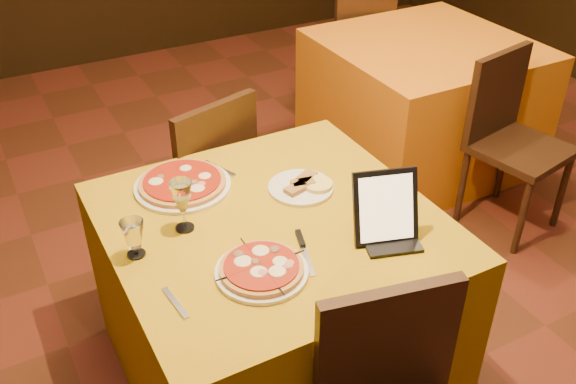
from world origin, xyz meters
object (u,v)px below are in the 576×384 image
pizza_far (183,184)px  wine_glass (183,205)px  chair_main_far (194,181)px  chair_side_far (350,47)px  main_table (274,300)px  side_table (421,103)px  water_glass (134,239)px  pizza_near (262,270)px  tablet (386,207)px  chair_side_near (521,149)px

pizza_far → wine_glass: bearing=-108.9°
chair_main_far → chair_side_far: same height
main_table → side_table: bearing=35.1°
pizza_far → water_glass: 0.40m
pizza_near → tablet: bearing=-3.0°
main_table → pizza_near: 0.48m
water_glass → pizza_near: bearing=-41.0°
chair_main_far → tablet: tablet is taller
side_table → chair_side_near: bearing=-90.0°
wine_glass → side_table: bearing=28.5°
pizza_near → main_table: bearing=56.1°
chair_main_far → chair_side_near: bearing=146.1°
main_table → water_glass: 0.64m
chair_main_far → pizza_near: bearing=65.2°
wine_glass → main_table: bearing=-18.5°
pizza_far → side_table: bearing=23.3°
chair_side_far → wine_glass: wine_glass is taller
water_glass → tablet: 0.80m
main_table → pizza_far: pizza_far is taller
main_table → side_table: (1.55, 1.09, 0.00)m
chair_side_near → chair_side_far: size_ratio=1.00×
tablet → chair_side_near: bearing=41.1°
side_table → chair_main_far: (-1.55, -0.29, 0.08)m
main_table → water_glass: water_glass is taller
chair_main_far → water_glass: 0.96m
side_table → chair_side_near: 0.79m
chair_main_far → main_table: bearing=73.9°
pizza_near → wine_glass: wine_glass is taller
wine_glass → chair_main_far: bearing=68.1°
main_table → chair_side_far: bearing=50.4°
side_table → chair_side_far: bearing=90.0°
chair_main_far → chair_side_far: bearing=-161.5°
chair_side_near → chair_side_far: same height
pizza_near → tablet: (0.44, -0.02, 0.10)m
tablet → pizza_far: bearing=146.2°
pizza_far → chair_side_near: bearing=-1.0°
chair_side_far → water_glass: bearing=49.3°
chair_side_near → water_glass: (-2.02, -0.27, 0.36)m
main_table → side_table: same height
chair_main_far → side_table: bearing=174.5°
chair_side_near → tablet: bearing=-167.6°
side_table → pizza_far: pizza_far is taller
pizza_near → wine_glass: size_ratio=1.52×
chair_main_far → chair_side_far: 1.88m
chair_side_near → pizza_far: bearing=167.5°
pizza_far → tablet: size_ratio=1.46×
pizza_near → pizza_far: (-0.04, 0.57, -0.00)m
pizza_far → tablet: (0.48, -0.59, 0.10)m
chair_side_near → pizza_far: 1.77m
main_table → wine_glass: size_ratio=5.79×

